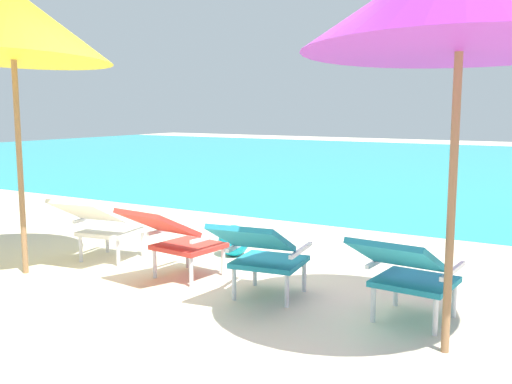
{
  "coord_description": "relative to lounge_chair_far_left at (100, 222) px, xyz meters",
  "views": [
    {
      "loc": [
        2.69,
        -3.97,
        1.5
      ],
      "look_at": [
        0.0,
        0.5,
        0.75
      ],
      "focal_mm": 41.34,
      "sensor_mm": 36.0,
      "label": 1
    }
  ],
  "objects": [
    {
      "name": "ocean_band",
      "position": [
        1.46,
        11.82,
        -0.4
      ],
      "size": [
        40.0,
        18.0,
        0.01
      ],
      "primitive_type": "cube",
      "color": "#28B2B7",
      "rests_on": "ground_plane"
    },
    {
      "name": "ground_plane",
      "position": [
        1.46,
        3.98,
        -0.4
      ],
      "size": [
        40.0,
        40.0,
        0.0
      ],
      "primitive_type": "plane",
      "color": "beige"
    },
    {
      "name": "lounge_chair_near_left",
      "position": [
        0.99,
        -0.1,
        0.0
      ],
      "size": [
        0.62,
        0.92,
        0.68
      ],
      "color": "red",
      "rests_on": "ground_plane"
    },
    {
      "name": "lounge_chair_far_right",
      "position": [
        3.03,
        -0.13,
        0.0
      ],
      "size": [
        0.59,
        0.91,
        0.68
      ],
      "color": "teal",
      "rests_on": "ground_plane"
    },
    {
      "name": "lounge_chair_far_left",
      "position": [
        0.0,
        0.0,
        0.0
      ],
      "size": [
        0.66,
        0.94,
        0.68
      ],
      "color": "silver",
      "rests_on": "ground_plane"
    },
    {
      "name": "beach_umbrella_left",
      "position": [
        -0.35,
        -0.6,
        1.81
      ],
      "size": [
        1.94,
        1.96,
        2.56
      ],
      "color": "olive",
      "rests_on": "ground_plane"
    },
    {
      "name": "lounge_chair_near_right",
      "position": [
        1.92,
        -0.19,
        0.0
      ],
      "size": [
        0.66,
        0.94,
        0.68
      ],
      "color": "teal",
      "rests_on": "ground_plane"
    },
    {
      "name": "beach_ball",
      "position": [
        0.94,
        0.91,
        -0.25
      ],
      "size": [
        0.32,
        0.32,
        0.32
      ],
      "primitive_type": "sphere",
      "color": "#0A93AD",
      "rests_on": "ground_plane"
    }
  ]
}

